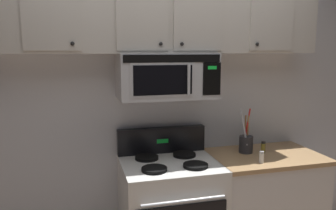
{
  "coord_description": "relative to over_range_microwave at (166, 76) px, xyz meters",
  "views": [
    {
      "loc": [
        -0.68,
        -2.05,
        1.78
      ],
      "look_at": [
        0.0,
        0.49,
        1.35
      ],
      "focal_mm": 36.36,
      "sensor_mm": 36.0,
      "label": 1
    }
  ],
  "objects": [
    {
      "name": "back_wall",
      "position": [
        0.0,
        0.25,
        -0.23
      ],
      "size": [
        5.2,
        0.1,
        2.7
      ],
      "primitive_type": "cube",
      "color": "silver",
      "rests_on": "ground_plane"
    },
    {
      "name": "counter_segment",
      "position": [
        0.84,
        -0.11,
        -1.12
      ],
      "size": [
        0.93,
        0.65,
        0.9
      ],
      "color": "silver",
      "rests_on": "ground_plane"
    },
    {
      "name": "spice_jar",
      "position": [
        0.84,
        -0.08,
        -0.62
      ],
      "size": [
        0.04,
        0.04,
        0.1
      ],
      "color": "olive",
      "rests_on": "counter_segment"
    },
    {
      "name": "upper_cabinets",
      "position": [
        0.0,
        0.03,
        0.45
      ],
      "size": [
        2.5,
        0.36,
        0.55
      ],
      "color": "#BCB7AD"
    },
    {
      "name": "utensil_crock_charcoal",
      "position": [
        0.7,
        -0.02,
        -0.59
      ],
      "size": [
        0.12,
        0.12,
        0.38
      ],
      "color": "#2D2D33",
      "rests_on": "counter_segment"
    },
    {
      "name": "salt_shaker",
      "position": [
        0.69,
        -0.3,
        -0.63
      ],
      "size": [
        0.04,
        0.04,
        0.09
      ],
      "color": "white",
      "rests_on": "counter_segment"
    },
    {
      "name": "over_range_microwave",
      "position": [
        0.0,
        0.0,
        0.0
      ],
      "size": [
        0.76,
        0.43,
        0.35
      ],
      "color": "#B7BABF"
    }
  ]
}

